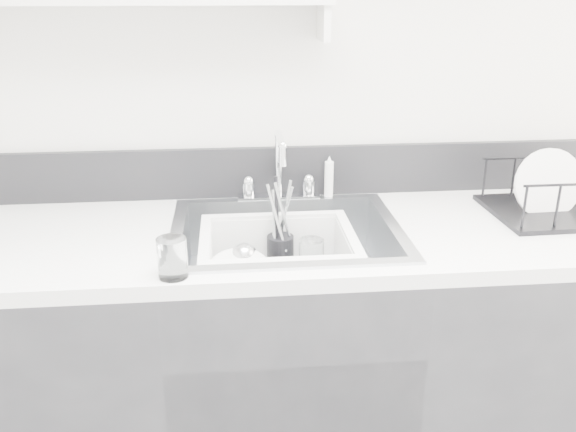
{
  "coord_description": "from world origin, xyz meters",
  "views": [
    {
      "loc": [
        -0.15,
        -0.38,
        1.57
      ],
      "look_at": [
        0.0,
        1.14,
        0.98
      ],
      "focal_mm": 38.0,
      "sensor_mm": 36.0,
      "label": 1
    }
  ],
  "objects": [
    {
      "name": "counter_run",
      "position": [
        0.0,
        1.19,
        0.46
      ],
      "size": [
        3.2,
        0.62,
        0.92
      ],
      "color": "#262629",
      "rests_on": "ground"
    },
    {
      "name": "backsplash",
      "position": [
        0.0,
        1.49,
        1.0
      ],
      "size": [
        3.2,
        0.02,
        0.16
      ],
      "primitive_type": "cube",
      "color": "black",
      "rests_on": "counter_run"
    },
    {
      "name": "sink",
      "position": [
        0.0,
        1.19,
        0.83
      ],
      "size": [
        0.64,
        0.52,
        0.2
      ],
      "primitive_type": null,
      "color": "silver",
      "rests_on": "counter_run"
    },
    {
      "name": "faucet",
      "position": [
        0.0,
        1.44,
        0.98
      ],
      "size": [
        0.26,
        0.18,
        0.23
      ],
      "color": "silver",
      "rests_on": "counter_run"
    },
    {
      "name": "side_sprayer",
      "position": [
        0.16,
        1.44,
        0.99
      ],
      "size": [
        0.03,
        0.03,
        0.14
      ],
      "primitive_type": "cylinder",
      "color": "silver",
      "rests_on": "counter_run"
    },
    {
      "name": "wall_shelf",
      "position": [
        -0.35,
        1.42,
        1.51
      ],
      "size": [
        1.0,
        0.16,
        0.12
      ],
      "color": "silver",
      "rests_on": "room_shell"
    },
    {
      "name": "wash_tub",
      "position": [
        -0.03,
        1.16,
        0.84
      ],
      "size": [
        0.53,
        0.49,
        0.17
      ],
      "primitive_type": null,
      "rotation": [
        0.0,
        0.0,
        -0.4
      ],
      "color": "silver",
      "rests_on": "sink"
    },
    {
      "name": "plate_stack",
      "position": [
        -0.13,
        1.14,
        0.79
      ],
      "size": [
        0.22,
        0.22,
        0.09
      ],
      "rotation": [
        0.0,
        0.0,
        -0.42
      ],
      "color": "white",
      "rests_on": "wash_tub"
    },
    {
      "name": "utensil_cup",
      "position": [
        -0.01,
        1.27,
        0.83
      ],
      "size": [
        0.08,
        0.08,
        0.27
      ],
      "rotation": [
        0.0,
        0.0,
        0.11
      ],
      "color": "black",
      "rests_on": "wash_tub"
    },
    {
      "name": "ladle",
      "position": [
        -0.07,
        1.17,
        0.81
      ],
      "size": [
        0.29,
        0.29,
        0.09
      ],
      "primitive_type": null,
      "rotation": [
        0.0,
        0.0,
        -0.81
      ],
      "color": "silver",
      "rests_on": "wash_tub"
    },
    {
      "name": "tumbler_in_tub",
      "position": [
        0.08,
        1.22,
        0.82
      ],
      "size": [
        0.08,
        0.08,
        0.11
      ],
      "primitive_type": "cylinder",
      "rotation": [
        0.0,
        0.0,
        -0.12
      ],
      "color": "white",
      "rests_on": "wash_tub"
    },
    {
      "name": "tumbler_counter",
      "position": [
        -0.29,
        0.93,
        0.97
      ],
      "size": [
        0.08,
        0.08,
        0.1
      ],
      "primitive_type": "cylinder",
      "rotation": [
        0.0,
        0.0,
        -0.12
      ],
      "color": "white",
      "rests_on": "counter_run"
    },
    {
      "name": "dish_rack",
      "position": [
        0.83,
        1.24,
        0.99
      ],
      "size": [
        0.43,
        0.33,
        0.15
      ],
      "primitive_type": null,
      "rotation": [
        0.0,
        0.0,
        0.03
      ],
      "color": "black",
      "rests_on": "counter_run"
    },
    {
      "name": "bowl_small",
      "position": [
        0.08,
        1.13,
        0.78
      ],
      "size": [
        0.12,
        0.12,
        0.03
      ],
      "primitive_type": "imported",
      "rotation": [
        0.0,
        0.0,
        -0.05
      ],
      "color": "white",
      "rests_on": "wash_tub"
    }
  ]
}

